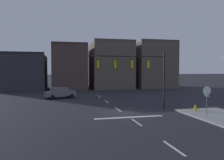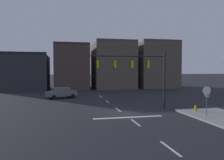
# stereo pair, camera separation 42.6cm
# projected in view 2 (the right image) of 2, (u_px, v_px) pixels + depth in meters

# --- Properties ---
(ground_plane) EXTENTS (400.00, 400.00, 0.00)m
(ground_plane) POSITION_uv_depth(u_px,v_px,m) (123.00, 113.00, 21.68)
(ground_plane) COLOR #232328
(sidewalk_near_corner) EXTENTS (5.00, 8.00, 0.15)m
(sidewalk_near_corner) POSITION_uv_depth(u_px,v_px,m) (223.00, 117.00, 19.46)
(sidewalk_near_corner) COLOR gray
(sidewalk_near_corner) RESTS_ON ground
(stop_bar_paint) EXTENTS (6.40, 0.50, 0.01)m
(stop_bar_paint) POSITION_uv_depth(u_px,v_px,m) (128.00, 117.00, 19.73)
(stop_bar_paint) COLOR silver
(stop_bar_paint) RESTS_ON ground
(lane_centreline) EXTENTS (0.16, 26.40, 0.01)m
(lane_centreline) POSITION_uv_depth(u_px,v_px,m) (118.00, 109.00, 23.63)
(lane_centreline) COLOR silver
(lane_centreline) RESTS_ON ground
(signal_mast_near_side) EXTENTS (8.59, 0.86, 6.39)m
(signal_mast_near_side) POSITION_uv_depth(u_px,v_px,m) (138.00, 68.00, 23.88)
(signal_mast_near_side) COLOR black
(signal_mast_near_side) RESTS_ON ground
(stop_sign) EXTENTS (0.76, 0.64, 2.83)m
(stop_sign) POSITION_uv_depth(u_px,v_px,m) (207.00, 94.00, 19.18)
(stop_sign) COLOR #56565B
(stop_sign) RESTS_ON ground
(car_lot_nearside) EXTENTS (4.75, 3.16, 1.61)m
(car_lot_nearside) POSITION_uv_depth(u_px,v_px,m) (61.00, 93.00, 33.15)
(car_lot_nearside) COLOR slate
(car_lot_nearside) RESTS_ON ground
(fire_hydrant) EXTENTS (0.40, 0.30, 0.75)m
(fire_hydrant) POSITION_uv_depth(u_px,v_px,m) (196.00, 110.00, 21.80)
(fire_hydrant) COLOR gold
(fire_hydrant) RESTS_ON ground
(building_row) EXTENTS (39.42, 12.04, 11.10)m
(building_row) POSITION_uv_depth(u_px,v_px,m) (101.00, 68.00, 51.67)
(building_row) COLOR #2D2D33
(building_row) RESTS_ON ground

